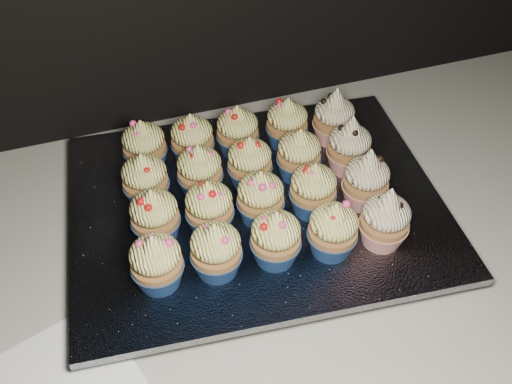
# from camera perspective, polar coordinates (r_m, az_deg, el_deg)

# --- Properties ---
(worktop) EXTENTS (2.44, 0.64, 0.04)m
(worktop) POSITION_cam_1_polar(r_m,az_deg,el_deg) (0.79, -10.31, -7.89)
(worktop) COLOR beige
(worktop) RESTS_ON cabinet
(baking_tray) EXTENTS (0.50, 0.40, 0.02)m
(baking_tray) POSITION_cam_1_polar(r_m,az_deg,el_deg) (0.81, 0.00, -1.97)
(baking_tray) COLOR black
(baking_tray) RESTS_ON worktop
(foil_lining) EXTENTS (0.54, 0.44, 0.01)m
(foil_lining) POSITION_cam_1_polar(r_m,az_deg,el_deg) (0.80, 0.00, -1.13)
(foil_lining) COLOR silver
(foil_lining) RESTS_ON baking_tray
(cupcake_0) EXTENTS (0.06, 0.06, 0.08)m
(cupcake_0) POSITION_cam_1_polar(r_m,az_deg,el_deg) (0.68, -9.92, -6.93)
(cupcake_0) COLOR navy
(cupcake_0) RESTS_ON foil_lining
(cupcake_1) EXTENTS (0.06, 0.06, 0.08)m
(cupcake_1) POSITION_cam_1_polar(r_m,az_deg,el_deg) (0.68, -4.02, -5.83)
(cupcake_1) COLOR navy
(cupcake_1) RESTS_ON foil_lining
(cupcake_2) EXTENTS (0.06, 0.06, 0.08)m
(cupcake_2) POSITION_cam_1_polar(r_m,az_deg,el_deg) (0.69, 1.98, -4.64)
(cupcake_2) COLOR navy
(cupcake_2) RESTS_ON foil_lining
(cupcake_3) EXTENTS (0.06, 0.06, 0.08)m
(cupcake_3) POSITION_cam_1_polar(r_m,az_deg,el_deg) (0.71, 7.70, -3.79)
(cupcake_3) COLOR navy
(cupcake_3) RESTS_ON foil_lining
(cupcake_4) EXTENTS (0.06, 0.06, 0.10)m
(cupcake_4) POSITION_cam_1_polar(r_m,az_deg,el_deg) (0.73, 12.78, -2.70)
(cupcake_4) COLOR red
(cupcake_4) RESTS_ON foil_lining
(cupcake_5) EXTENTS (0.06, 0.06, 0.08)m
(cupcake_5) POSITION_cam_1_polar(r_m,az_deg,el_deg) (0.73, -10.07, -2.40)
(cupcake_5) COLOR navy
(cupcake_5) RESTS_ON foil_lining
(cupcake_6) EXTENTS (0.06, 0.06, 0.08)m
(cupcake_6) POSITION_cam_1_polar(r_m,az_deg,el_deg) (0.73, -4.68, -1.60)
(cupcake_6) COLOR navy
(cupcake_6) RESTS_ON foil_lining
(cupcake_7) EXTENTS (0.06, 0.06, 0.08)m
(cupcake_7) POSITION_cam_1_polar(r_m,az_deg,el_deg) (0.74, 0.46, -0.59)
(cupcake_7) COLOR navy
(cupcake_7) RESTS_ON foil_lining
(cupcake_8) EXTENTS (0.06, 0.06, 0.08)m
(cupcake_8) POSITION_cam_1_polar(r_m,az_deg,el_deg) (0.76, 5.73, 0.24)
(cupcake_8) COLOR navy
(cupcake_8) RESTS_ON foil_lining
(cupcake_9) EXTENTS (0.06, 0.06, 0.10)m
(cupcake_9) POSITION_cam_1_polar(r_m,az_deg,el_deg) (0.78, 10.95, 1.16)
(cupcake_9) COLOR red
(cupcake_9) RESTS_ON foil_lining
(cupcake_10) EXTENTS (0.06, 0.06, 0.08)m
(cupcake_10) POSITION_cam_1_polar(r_m,az_deg,el_deg) (0.78, -11.00, 1.18)
(cupcake_10) COLOR navy
(cupcake_10) RESTS_ON foil_lining
(cupcake_11) EXTENTS (0.06, 0.06, 0.08)m
(cupcake_11) POSITION_cam_1_polar(r_m,az_deg,el_deg) (0.78, -5.63, 2.08)
(cupcake_11) COLOR navy
(cupcake_11) RESTS_ON foil_lining
(cupcake_12) EXTENTS (0.06, 0.06, 0.08)m
(cupcake_12) POSITION_cam_1_polar(r_m,az_deg,el_deg) (0.79, -0.63, 2.92)
(cupcake_12) COLOR navy
(cupcake_12) RESTS_ON foil_lining
(cupcake_13) EXTENTS (0.06, 0.06, 0.08)m
(cupcake_13) POSITION_cam_1_polar(r_m,az_deg,el_deg) (0.80, 4.31, 3.70)
(cupcake_13) COLOR navy
(cupcake_13) RESTS_ON foil_lining
(cupcake_14) EXTENTS (0.06, 0.06, 0.10)m
(cupcake_14) POSITION_cam_1_polar(r_m,az_deg,el_deg) (0.82, 9.30, 4.48)
(cupcake_14) COLOR red
(cupcake_14) RESTS_ON foil_lining
(cupcake_15) EXTENTS (0.06, 0.06, 0.08)m
(cupcake_15) POSITION_cam_1_polar(r_m,az_deg,el_deg) (0.83, -11.10, 4.51)
(cupcake_15) COLOR navy
(cupcake_15) RESTS_ON foil_lining
(cupcake_16) EXTENTS (0.06, 0.06, 0.08)m
(cupcake_16) POSITION_cam_1_polar(r_m,az_deg,el_deg) (0.83, -6.38, 5.22)
(cupcake_16) COLOR navy
(cupcake_16) RESTS_ON foil_lining
(cupcake_17) EXTENTS (0.06, 0.06, 0.08)m
(cupcake_17) POSITION_cam_1_polar(r_m,az_deg,el_deg) (0.84, -1.85, 6.06)
(cupcake_17) COLOR navy
(cupcake_17) RESTS_ON foil_lining
(cupcake_18) EXTENTS (0.06, 0.06, 0.08)m
(cupcake_18) POSITION_cam_1_polar(r_m,az_deg,el_deg) (0.86, 3.12, 6.81)
(cupcake_18) COLOR navy
(cupcake_18) RESTS_ON foil_lining
(cupcake_19) EXTENTS (0.06, 0.06, 0.10)m
(cupcake_19) POSITION_cam_1_polar(r_m,az_deg,el_deg) (0.87, 7.80, 7.32)
(cupcake_19) COLOR red
(cupcake_19) RESTS_ON foil_lining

